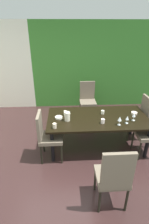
% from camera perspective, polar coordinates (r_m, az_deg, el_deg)
% --- Properties ---
extents(ground_plane, '(6.00, 5.63, 0.02)m').
position_cam_1_polar(ground_plane, '(3.55, -4.87, -16.37)').
color(ground_plane, '#311E1E').
extents(garden_window_panel, '(3.82, 0.10, 2.56)m').
position_cam_1_polar(garden_window_panel, '(5.58, 6.75, 14.60)').
color(garden_window_panel, '#34752A').
rests_on(garden_window_panel, ground_plane).
extents(dining_table, '(2.05, 1.05, 0.72)m').
position_cam_1_polar(dining_table, '(3.64, 7.56, -2.61)').
color(dining_table, black).
rests_on(dining_table, ground_plane).
extents(chair_head_far, '(0.44, 0.45, 1.02)m').
position_cam_1_polar(chair_head_far, '(4.95, 4.29, 4.51)').
color(chair_head_far, '#6D604F').
rests_on(chair_head_far, ground_plane).
extents(chair_head_near, '(0.44, 0.44, 1.05)m').
position_cam_1_polar(chair_head_near, '(2.56, 12.70, -19.69)').
color(chair_head_near, '#6D604F').
rests_on(chair_head_near, ground_plane).
extents(chair_left_near, '(0.45, 0.44, 0.99)m').
position_cam_1_polar(chair_left_near, '(3.37, -9.06, -7.16)').
color(chair_left_near, '#6D604F').
rests_on(chair_left_near, ground_plane).
extents(chair_right_far, '(0.44, 0.44, 1.01)m').
position_cam_1_polar(chair_right_far, '(4.25, 20.43, -1.03)').
color(chair_right_far, '#6D604F').
rests_on(chair_right_far, ground_plane).
extents(wine_glass_west, '(0.06, 0.06, 0.15)m').
position_cam_1_polar(wine_glass_west, '(3.45, 16.85, -1.93)').
color(wine_glass_west, silver).
rests_on(wine_glass_west, dining_table).
extents(wine_glass_right, '(0.07, 0.07, 0.17)m').
position_cam_1_polar(wine_glass_right, '(3.35, 14.56, -2.22)').
color(wine_glass_right, silver).
rests_on(wine_glass_right, dining_table).
extents(wine_glass_center, '(0.07, 0.07, 0.16)m').
position_cam_1_polar(wine_glass_center, '(3.59, 18.87, -0.99)').
color(wine_glass_center, silver).
rests_on(wine_glass_center, dining_table).
extents(serving_bowl_south, '(0.15, 0.15, 0.04)m').
position_cam_1_polar(serving_bowl_south, '(3.53, -5.12, -1.80)').
color(serving_bowl_south, silver).
rests_on(serving_bowl_south, dining_table).
extents(serving_bowl_front, '(0.13, 0.13, 0.04)m').
position_cam_1_polar(serving_bowl_front, '(3.91, 18.91, -0.33)').
color(serving_bowl_front, '#F0DECB').
rests_on(serving_bowl_front, dining_table).
extents(cup_corner, '(0.07, 0.07, 0.08)m').
position_cam_1_polar(cup_corner, '(3.74, 9.19, -0.05)').
color(cup_corner, silver).
rests_on(cup_corner, dining_table).
extents(cup_east, '(0.07, 0.07, 0.09)m').
position_cam_1_polar(cup_east, '(3.38, 9.21, -2.97)').
color(cup_east, white).
rests_on(cup_east, dining_table).
extents(cup_near_shelf, '(0.07, 0.07, 0.09)m').
position_cam_1_polar(cup_near_shelf, '(3.65, -3.04, -0.29)').
color(cup_near_shelf, beige).
rests_on(cup_near_shelf, dining_table).
extents(cup_rear, '(0.07, 0.07, 0.09)m').
position_cam_1_polar(cup_rear, '(3.20, -6.53, -4.48)').
color(cup_rear, beige).
rests_on(cup_rear, dining_table).
extents(pitcher_north, '(0.12, 0.11, 0.18)m').
position_cam_1_polar(pitcher_north, '(3.41, -2.38, -1.43)').
color(pitcher_north, '#F1E9CD').
rests_on(pitcher_north, dining_table).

